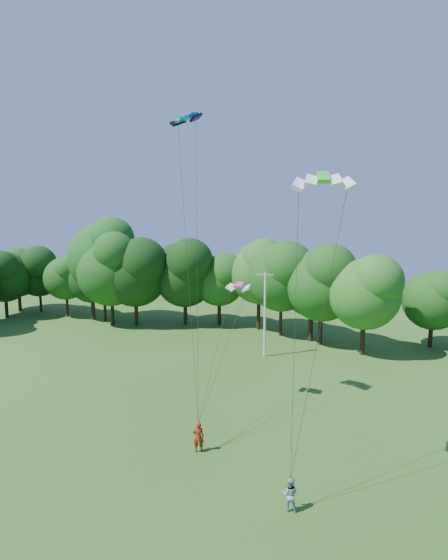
% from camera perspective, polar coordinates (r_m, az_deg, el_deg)
% --- Properties ---
extents(ground, '(160.00, 160.00, 0.00)m').
position_cam_1_polar(ground, '(22.62, -14.77, -30.76)').
color(ground, '#285316').
rests_on(ground, ground).
extents(utility_pole, '(1.73, 0.46, 8.79)m').
position_cam_1_polar(utility_pole, '(45.07, 5.35, -4.43)').
color(utility_pole, silver).
rests_on(utility_pole, ground).
extents(kite_flyer_left, '(0.82, 0.71, 1.89)m').
position_cam_1_polar(kite_flyer_left, '(28.25, -3.36, -19.78)').
color(kite_flyer_left, maroon).
rests_on(kite_flyer_left, ground).
extents(kite_flyer_right, '(0.89, 0.74, 1.66)m').
position_cam_1_polar(kite_flyer_right, '(23.81, 8.62, -25.92)').
color(kite_flyer_right, '#8AA8BF').
rests_on(kite_flyer_right, ground).
extents(kite_teal, '(2.61, 1.85, 0.62)m').
position_cam_1_polar(kite_teal, '(31.53, -4.88, 20.63)').
color(kite_teal, '#05849E').
rests_on(kite_teal, ground).
extents(kite_green, '(3.09, 1.96, 0.69)m').
position_cam_1_polar(kite_green, '(22.01, 12.83, 12.96)').
color(kite_green, '#31E622').
rests_on(kite_green, ground).
extents(kite_pink, '(1.86, 0.98, 0.35)m').
position_cam_1_polar(kite_pink, '(32.66, 1.94, -0.63)').
color(kite_pink, '#CB3896').
rests_on(kite_pink, ground).
extents(tree_back_west, '(10.49, 10.49, 15.26)m').
position_cam_1_polar(tree_back_west, '(62.61, -15.54, 3.40)').
color(tree_back_west, '#392816').
rests_on(tree_back_west, ground).
extents(tree_back_center, '(7.19, 7.19, 10.46)m').
position_cam_1_polar(tree_back_center, '(51.32, 11.39, -0.75)').
color(tree_back_center, black).
rests_on(tree_back_center, ground).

